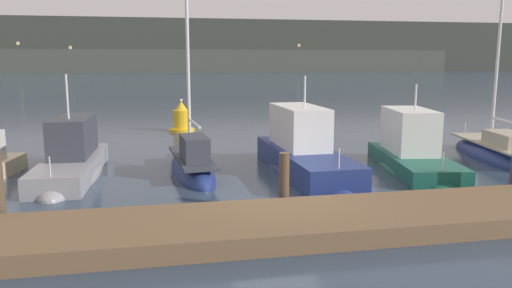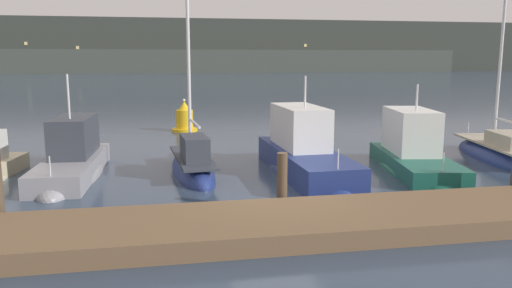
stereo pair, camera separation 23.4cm
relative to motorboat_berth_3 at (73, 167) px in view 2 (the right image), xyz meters
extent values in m
plane|color=#2D3D51|center=(6.22, -4.78, -0.32)|extent=(400.00, 400.00, 0.00)
cube|color=brown|center=(6.22, -6.99, -0.09)|extent=(34.55, 2.80, 0.45)
cylinder|color=#4C3D2D|center=(6.22, -5.34, 0.48)|extent=(0.28, 0.28, 1.60)
ellipsoid|color=gray|center=(-0.01, -0.12, -0.32)|extent=(2.13, 6.66, 1.35)
cube|color=gray|center=(-0.01, -0.12, 0.02)|extent=(1.96, 6.00, 0.66)
cube|color=#333842|center=(0.02, 0.54, 1.02)|extent=(1.38, 2.95, 1.35)
cube|color=black|center=(0.08, 1.86, 1.23)|extent=(1.12, 0.31, 0.60)
cylinder|color=silver|center=(0.00, 0.01, 2.46)|extent=(0.07, 0.07, 1.52)
cylinder|color=silver|center=(-0.13, -2.88, 0.65)|extent=(0.04, 0.04, 0.60)
ellipsoid|color=navy|center=(4.14, -0.33, -0.32)|extent=(1.77, 5.48, 1.41)
cube|color=#333842|center=(4.14, -0.33, 0.25)|extent=(1.49, 4.60, 0.08)
cube|color=#333842|center=(4.19, -0.97, 0.71)|extent=(0.95, 1.78, 0.82)
cylinder|color=silver|center=(4.11, 0.10, 3.13)|extent=(0.12, 0.12, 5.75)
cylinder|color=silver|center=(4.20, -1.06, 1.58)|extent=(0.27, 2.33, 0.09)
cylinder|color=silver|center=(3.95, 2.14, 0.50)|extent=(0.04, 0.04, 0.50)
ellipsoid|color=navy|center=(8.05, -1.30, -0.32)|extent=(2.26, 7.42, 1.35)
cube|color=navy|center=(8.05, -1.30, 0.12)|extent=(2.08, 6.68, 0.87)
cube|color=silver|center=(8.03, -0.57, 1.30)|extent=(1.49, 3.28, 1.48)
cube|color=black|center=(8.00, 0.91, 1.52)|extent=(1.25, 0.31, 0.66)
cylinder|color=silver|center=(8.05, -1.16, 2.59)|extent=(0.07, 0.07, 1.11)
cylinder|color=silver|center=(8.13, -4.40, 0.86)|extent=(0.04, 0.04, 0.60)
ellipsoid|color=#195647|center=(12.12, -1.53, -0.32)|extent=(3.20, 6.62, 0.95)
cube|color=#195647|center=(12.12, -1.53, -0.02)|extent=(2.92, 5.97, 0.59)
cube|color=silver|center=(12.23, -0.90, 1.08)|extent=(1.91, 3.00, 1.60)
cube|color=black|center=(12.45, 0.35, 1.32)|extent=(1.30, 0.52, 0.71)
cylinder|color=silver|center=(12.14, -1.40, 2.35)|extent=(0.07, 0.07, 0.95)
cylinder|color=silver|center=(11.65, -4.15, 0.57)|extent=(0.04, 0.04, 0.60)
ellipsoid|color=navy|center=(16.55, -0.21, -0.32)|extent=(2.96, 6.82, 1.37)
cube|color=#A39984|center=(16.55, -0.21, 0.31)|extent=(2.49, 5.73, 0.08)
cube|color=#A39984|center=(16.41, -0.99, 0.61)|extent=(1.45, 2.27, 0.53)
cylinder|color=silver|center=(16.64, 0.31, 5.03)|extent=(0.12, 0.12, 9.45)
cylinder|color=silver|center=(16.41, -0.99, 1.31)|extent=(0.55, 2.61, 0.09)
cylinder|color=silver|center=(17.08, 2.78, 0.56)|extent=(0.04, 0.04, 0.50)
cylinder|color=gold|center=(4.35, 10.19, -0.24)|extent=(1.43, 1.43, 0.16)
cylinder|color=gold|center=(4.35, 10.19, 0.36)|extent=(0.95, 0.95, 1.04)
cone|color=gold|center=(4.35, 10.19, 1.13)|extent=(0.67, 0.67, 0.50)
sphere|color=#F9EAB7|center=(4.35, 10.19, 1.43)|extent=(0.16, 0.16, 0.16)
cube|color=#333833|center=(6.22, 134.10, 7.25)|extent=(240.00, 16.00, 15.13)
cube|color=#3F463F|center=(16.54, 124.10, 2.85)|extent=(144.00, 10.00, 6.33)
cube|color=#F4DB8C|center=(45.10, 126.05, 7.43)|extent=(0.80, 0.10, 0.80)
cube|color=#F4DB8C|center=(-3.18, 126.05, 1.74)|extent=(0.80, 0.10, 0.80)
cube|color=#F4DB8C|center=(-18.91, 126.05, 6.56)|extent=(0.80, 0.10, 0.80)
cube|color=#F4DB8C|center=(14.72, 126.05, 2.61)|extent=(0.80, 0.10, 0.80)
cube|color=#F4DB8C|center=(-31.97, 126.05, 7.58)|extent=(0.80, 0.10, 0.80)
camera|label=1|loc=(2.91, -17.87, 3.75)|focal=35.00mm
camera|label=2|loc=(3.14, -17.92, 3.75)|focal=35.00mm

